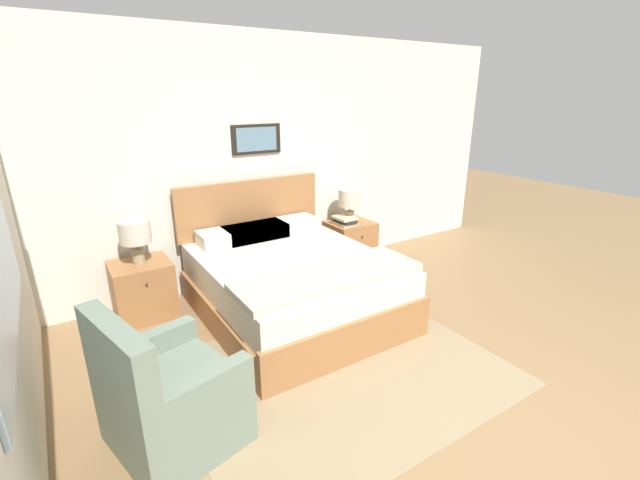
# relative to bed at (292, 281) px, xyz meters

# --- Properties ---
(ground_plane) EXTENTS (16.00, 16.00, 0.00)m
(ground_plane) POSITION_rel_bed_xyz_m (0.17, -2.30, -0.33)
(ground_plane) COLOR olive
(wall_back) EXTENTS (6.84, 0.09, 2.60)m
(wall_back) POSITION_rel_bed_xyz_m (0.17, 1.00, 0.97)
(wall_back) COLOR beige
(wall_back) RESTS_ON ground_plane
(area_rug_main) EXTENTS (2.32, 1.87, 0.01)m
(area_rug_main) POSITION_rel_bed_xyz_m (-0.14, -1.02, -0.32)
(area_rug_main) COLOR #897556
(area_rug_main) RESTS_ON ground_plane
(bed) EXTENTS (1.59, 1.90, 1.14)m
(bed) POSITION_rel_bed_xyz_m (0.00, 0.00, 0.00)
(bed) COLOR #936038
(bed) RESTS_ON ground_plane
(armchair) EXTENTS (0.81, 0.85, 0.91)m
(armchair) POSITION_rel_bed_xyz_m (-1.40, -1.03, -0.02)
(armchair) COLOR slate
(armchair) RESTS_ON ground_plane
(nightstand_near_window) EXTENTS (0.52, 0.48, 0.54)m
(nightstand_near_window) POSITION_rel_bed_xyz_m (-1.19, 0.69, -0.06)
(nightstand_near_window) COLOR #936038
(nightstand_near_window) RESTS_ON ground_plane
(nightstand_by_door) EXTENTS (0.52, 0.48, 0.54)m
(nightstand_by_door) POSITION_rel_bed_xyz_m (1.20, 0.69, -0.06)
(nightstand_by_door) COLOR #936038
(nightstand_by_door) RESTS_ON ground_plane
(table_lamp_near_window) EXTENTS (0.27, 0.27, 0.40)m
(table_lamp_near_window) POSITION_rel_bed_xyz_m (-1.19, 0.69, 0.49)
(table_lamp_near_window) COLOR gray
(table_lamp_near_window) RESTS_ON nightstand_near_window
(table_lamp_by_door) EXTENTS (0.27, 0.27, 0.40)m
(table_lamp_by_door) POSITION_rel_bed_xyz_m (1.18, 0.69, 0.49)
(table_lamp_by_door) COLOR gray
(table_lamp_by_door) RESTS_ON nightstand_by_door
(book_thick_bottom) EXTENTS (0.22, 0.25, 0.03)m
(book_thick_bottom) POSITION_rel_bed_xyz_m (1.08, 0.65, 0.23)
(book_thick_bottom) COLOR beige
(book_thick_bottom) RESTS_ON nightstand_by_door
(book_hardcover_middle) EXTENTS (0.18, 0.27, 0.04)m
(book_hardcover_middle) POSITION_rel_bed_xyz_m (1.08, 0.65, 0.26)
(book_hardcover_middle) COLOR #232328
(book_hardcover_middle) RESTS_ON book_thick_bottom
(book_novel_upper) EXTENTS (0.23, 0.25, 0.03)m
(book_novel_upper) POSITION_rel_bed_xyz_m (1.08, 0.65, 0.29)
(book_novel_upper) COLOR beige
(book_novel_upper) RESTS_ON book_hardcover_middle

